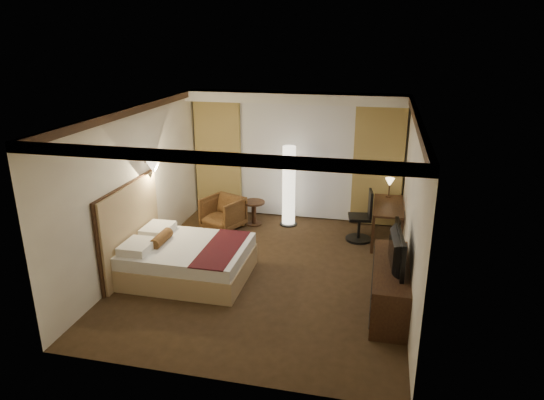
% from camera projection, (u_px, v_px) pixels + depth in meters
% --- Properties ---
extents(floor, '(4.50, 5.50, 0.01)m').
position_uv_depth(floor, '(267.00, 272.00, 8.18)').
color(floor, '#312213').
rests_on(floor, ground).
extents(ceiling, '(4.50, 5.50, 0.01)m').
position_uv_depth(ceiling, '(266.00, 111.00, 7.30)').
color(ceiling, white).
rests_on(ceiling, back_wall).
extents(back_wall, '(4.50, 0.02, 2.70)m').
position_uv_depth(back_wall, '(297.00, 156.00, 10.27)').
color(back_wall, beige).
rests_on(back_wall, floor).
extents(left_wall, '(0.02, 5.50, 2.70)m').
position_uv_depth(left_wall, '(138.00, 187.00, 8.21)').
color(left_wall, beige).
rests_on(left_wall, floor).
extents(right_wall, '(0.02, 5.50, 2.70)m').
position_uv_depth(right_wall, '(412.00, 207.00, 7.26)').
color(right_wall, beige).
rests_on(right_wall, floor).
extents(crown_molding, '(4.50, 5.50, 0.12)m').
position_uv_depth(crown_molding, '(266.00, 115.00, 7.32)').
color(crown_molding, black).
rests_on(crown_molding, ceiling).
extents(soffit, '(4.50, 0.50, 0.20)m').
position_uv_depth(soffit, '(296.00, 98.00, 9.64)').
color(soffit, white).
rests_on(soffit, ceiling).
extents(curtain_sheer, '(2.48, 0.04, 2.45)m').
position_uv_depth(curtain_sheer, '(296.00, 161.00, 10.23)').
color(curtain_sheer, silver).
rests_on(curtain_sheer, back_wall).
extents(curtain_left_drape, '(1.00, 0.14, 2.45)m').
position_uv_depth(curtain_left_drape, '(219.00, 158.00, 10.53)').
color(curtain_left_drape, '#9F8148').
rests_on(curtain_left_drape, back_wall).
extents(curtain_right_drape, '(1.00, 0.14, 2.45)m').
position_uv_depth(curtain_right_drape, '(378.00, 167.00, 9.82)').
color(curtain_right_drape, '#9F8148').
rests_on(curtain_right_drape, back_wall).
extents(wall_sconce, '(0.24, 0.24, 0.24)m').
position_uv_depth(wall_sconce, '(154.00, 167.00, 8.39)').
color(wall_sconce, white).
rests_on(wall_sconce, left_wall).
extents(bed, '(1.94, 1.52, 0.57)m').
position_uv_depth(bed, '(188.00, 261.00, 7.94)').
color(bed, white).
rests_on(bed, floor).
extents(headboard, '(0.12, 1.82, 1.50)m').
position_uv_depth(headboard, '(131.00, 229.00, 7.99)').
color(headboard, tan).
rests_on(headboard, floor).
extents(armchair, '(0.92, 0.89, 0.74)m').
position_uv_depth(armchair, '(223.00, 212.00, 9.89)').
color(armchair, '#462B15').
rests_on(armchair, floor).
extents(side_table, '(0.46, 0.46, 0.51)m').
position_uv_depth(side_table, '(254.00, 213.00, 10.14)').
color(side_table, black).
rests_on(side_table, floor).
extents(floor_lamp, '(0.36, 0.36, 1.69)m').
position_uv_depth(floor_lamp, '(289.00, 186.00, 9.93)').
color(floor_lamp, white).
rests_on(floor_lamp, floor).
extents(desk, '(0.55, 1.29, 0.75)m').
position_uv_depth(desk, '(387.00, 223.00, 9.25)').
color(desk, black).
rests_on(desk, floor).
extents(desk_lamp, '(0.18, 0.18, 0.34)m').
position_uv_depth(desk_lamp, '(389.00, 189.00, 9.53)').
color(desk_lamp, '#FFD899').
rests_on(desk_lamp, desk).
extents(office_chair, '(0.55, 0.55, 1.02)m').
position_uv_depth(office_chair, '(360.00, 216.00, 9.27)').
color(office_chair, black).
rests_on(office_chair, floor).
extents(dresser, '(0.50, 1.78, 0.69)m').
position_uv_depth(dresser, '(390.00, 287.00, 7.00)').
color(dresser, black).
rests_on(dresser, floor).
extents(television, '(0.71, 1.14, 0.14)m').
position_uv_depth(television, '(391.00, 245.00, 6.79)').
color(television, black).
rests_on(television, dresser).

